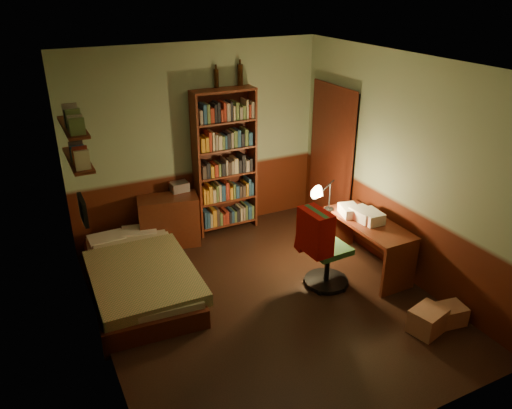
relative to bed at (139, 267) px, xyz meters
name	(u,v)px	position (x,y,z in m)	size (l,w,h in m)	color
floor	(266,302)	(1.19, -0.89, -0.30)	(3.50, 4.00, 0.02)	black
ceiling	(268,64)	(1.19, -0.89, 2.32)	(3.50, 4.00, 0.02)	silver
wall_back	(197,142)	(1.19, 1.12, 1.01)	(3.50, 0.02, 2.60)	gray
wall_left	(89,232)	(-0.57, -0.89, 1.01)	(0.02, 4.00, 2.60)	gray
wall_right	(401,169)	(2.95, -0.89, 1.01)	(0.02, 4.00, 2.60)	gray
wall_front	(403,301)	(1.19, -2.90, 1.01)	(3.50, 0.02, 2.60)	gray
doorway	(333,160)	(2.91, 0.41, 0.71)	(0.06, 0.90, 2.00)	black
door_trim	(331,160)	(2.88, 0.41, 0.71)	(0.02, 0.98, 2.08)	#3C150C
bed	(139,267)	(0.00, 0.00, 0.00)	(1.06, 1.98, 0.59)	olive
dresser	(169,221)	(0.65, 0.88, 0.05)	(0.78, 0.39, 0.69)	#522112
mini_stereo	(179,187)	(0.86, 1.00, 0.46)	(0.23, 0.18, 0.12)	#B2B2B7
bookshelf	(225,163)	(1.52, 0.96, 0.71)	(0.86, 0.27, 2.01)	#522112
bottle_left	(216,79)	(1.47, 1.07, 1.83)	(0.06, 0.06, 0.23)	black
bottle_right	(240,75)	(1.81, 1.07, 1.85)	(0.07, 0.07, 0.28)	black
desk	(367,245)	(2.63, -0.81, 0.03)	(0.50, 1.21, 0.65)	#522112
paper_stack	(350,210)	(2.53, -0.54, 0.41)	(0.21, 0.29, 0.11)	silver
desk_lamp	(330,188)	(2.38, -0.31, 0.65)	(0.18, 0.18, 0.58)	black
office_chair	(329,246)	(2.00, -0.88, 0.22)	(0.52, 0.45, 1.03)	#28592D
red_jacket	(340,187)	(2.02, -1.00, 0.99)	(0.23, 0.42, 0.50)	#AA0E0B
wall_shelf_lower	(78,160)	(-0.45, 0.21, 1.31)	(0.20, 0.90, 0.03)	#522112
wall_shelf_upper	(73,127)	(-0.45, 0.21, 1.66)	(0.20, 0.90, 0.03)	#522112
framed_picture	(83,210)	(-0.53, -0.29, 0.96)	(0.04, 0.32, 0.26)	black
cardboard_box_a	(428,320)	(2.43, -2.08, -0.16)	(0.35, 0.28, 0.26)	#A76F53
cardboard_box_b	(450,314)	(2.75, -2.08, -0.19)	(0.29, 0.24, 0.21)	#A76F53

